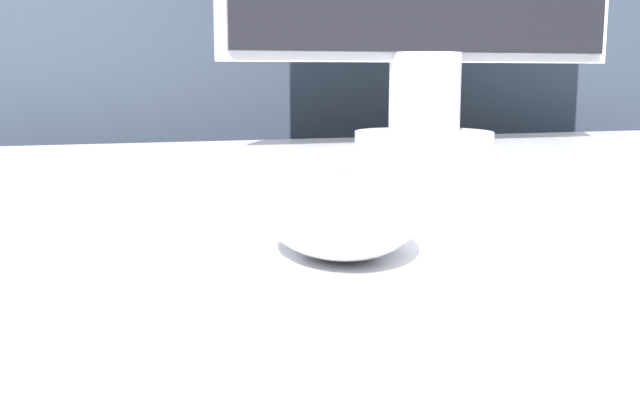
# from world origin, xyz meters

# --- Properties ---
(partition_panel) EXTENTS (5.00, 0.03, 1.09)m
(partition_panel) POSITION_xyz_m (0.00, 0.64, 0.54)
(partition_panel) COLOR #333D4C
(partition_panel) RESTS_ON ground_plane
(computer_mouse_near) EXTENTS (0.09, 0.13, 0.04)m
(computer_mouse_near) POSITION_xyz_m (0.01, -0.17, 0.78)
(computer_mouse_near) COLOR white
(computer_mouse_near) RESTS_ON desk
(keyboard) EXTENTS (0.45, 0.15, 0.02)m
(keyboard) POSITION_xyz_m (-0.06, 0.05, 0.77)
(keyboard) COLOR white
(keyboard) RESTS_ON desk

